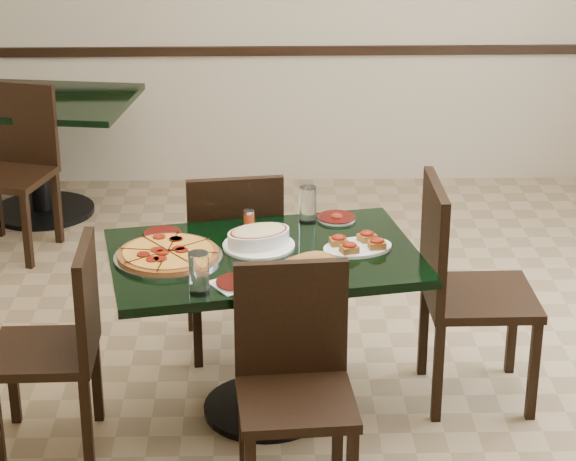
{
  "coord_description": "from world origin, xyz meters",
  "views": [
    {
      "loc": [
        -0.2,
        -4.51,
        2.58
      ],
      "look_at": [
        -0.1,
        0.0,
        0.74
      ],
      "focal_mm": 70.0,
      "sensor_mm": 36.0,
      "label": 1
    }
  ],
  "objects_px": {
    "chair_far": "(234,253)",
    "pepperoni_pizza": "(168,254)",
    "bread_basket": "(309,266)",
    "bruschetta_platter": "(358,244)",
    "chair_right": "(459,280)",
    "lasagna_casserole": "(259,237)",
    "back_chair_near": "(14,158)",
    "chair_near": "(294,372)",
    "back_table": "(36,134)",
    "chair_left": "(63,337)",
    "main_table": "(264,293)"
  },
  "relations": [
    {
      "from": "chair_far",
      "to": "pepperoni_pizza",
      "type": "distance_m",
      "value": 0.67
    },
    {
      "from": "bread_basket",
      "to": "bruschetta_platter",
      "type": "bearing_deg",
      "value": 19.88
    },
    {
      "from": "pepperoni_pizza",
      "to": "bruschetta_platter",
      "type": "bearing_deg",
      "value": 5.3
    },
    {
      "from": "chair_right",
      "to": "lasagna_casserole",
      "type": "relative_size",
      "value": 3.12
    },
    {
      "from": "pepperoni_pizza",
      "to": "back_chair_near",
      "type": "bearing_deg",
      "value": 118.21
    },
    {
      "from": "chair_right",
      "to": "lasagna_casserole",
      "type": "bearing_deg",
      "value": 92.22
    },
    {
      "from": "bruschetta_platter",
      "to": "chair_near",
      "type": "bearing_deg",
      "value": -131.8
    },
    {
      "from": "chair_far",
      "to": "back_table",
      "type": "bearing_deg",
      "value": -63.93
    },
    {
      "from": "pepperoni_pizza",
      "to": "chair_right",
      "type": "bearing_deg",
      "value": 7.15
    },
    {
      "from": "chair_right",
      "to": "chair_left",
      "type": "relative_size",
      "value": 1.14
    },
    {
      "from": "main_table",
      "to": "chair_left",
      "type": "bearing_deg",
      "value": -175.07
    },
    {
      "from": "chair_far",
      "to": "pepperoni_pizza",
      "type": "relative_size",
      "value": 2.08
    },
    {
      "from": "main_table",
      "to": "chair_right",
      "type": "relative_size",
      "value": 1.38
    },
    {
      "from": "chair_right",
      "to": "pepperoni_pizza",
      "type": "relative_size",
      "value": 2.26
    },
    {
      "from": "pepperoni_pizza",
      "to": "bread_basket",
      "type": "bearing_deg",
      "value": -17.75
    },
    {
      "from": "chair_left",
      "to": "lasagna_casserole",
      "type": "height_order",
      "value": "chair_left"
    },
    {
      "from": "back_chair_near",
      "to": "back_table",
      "type": "bearing_deg",
      "value": 102.67
    },
    {
      "from": "bruschetta_platter",
      "to": "pepperoni_pizza",
      "type": "bearing_deg",
      "value": 168.29
    },
    {
      "from": "back_table",
      "to": "pepperoni_pizza",
      "type": "bearing_deg",
      "value": -59.39
    },
    {
      "from": "bruschetta_platter",
      "to": "back_chair_near",
      "type": "bearing_deg",
      "value": 117.31
    },
    {
      "from": "main_table",
      "to": "chair_left",
      "type": "height_order",
      "value": "chair_left"
    },
    {
      "from": "main_table",
      "to": "chair_right",
      "type": "xyz_separation_m",
      "value": [
        0.84,
        0.11,
        0.0
      ]
    },
    {
      "from": "main_table",
      "to": "lasagna_casserole",
      "type": "bearing_deg",
      "value": 96.69
    },
    {
      "from": "pepperoni_pizza",
      "to": "lasagna_casserole",
      "type": "xyz_separation_m",
      "value": [
        0.37,
        0.11,
        0.03
      ]
    },
    {
      "from": "pepperoni_pizza",
      "to": "back_table",
      "type": "bearing_deg",
      "value": 112.25
    },
    {
      "from": "back_table",
      "to": "chair_right",
      "type": "xyz_separation_m",
      "value": [
        2.24,
        -2.31,
        0.04
      ]
    },
    {
      "from": "bread_basket",
      "to": "back_chair_near",
      "type": "bearing_deg",
      "value": 96.9
    },
    {
      "from": "chair_right",
      "to": "lasagna_casserole",
      "type": "height_order",
      "value": "chair_right"
    },
    {
      "from": "back_table",
      "to": "back_chair_near",
      "type": "height_order",
      "value": "back_chair_near"
    },
    {
      "from": "chair_near",
      "to": "pepperoni_pizza",
      "type": "relative_size",
      "value": 2.06
    },
    {
      "from": "main_table",
      "to": "chair_far",
      "type": "bearing_deg",
      "value": 93.89
    },
    {
      "from": "back_chair_near",
      "to": "pepperoni_pizza",
      "type": "bearing_deg",
      "value": -45.92
    },
    {
      "from": "bruschetta_platter",
      "to": "back_table",
      "type": "bearing_deg",
      "value": 109.78
    },
    {
      "from": "chair_far",
      "to": "chair_near",
      "type": "bearing_deg",
      "value": 94.97
    },
    {
      "from": "chair_far",
      "to": "bruschetta_platter",
      "type": "relative_size",
      "value": 2.71
    },
    {
      "from": "chair_right",
      "to": "bruschetta_platter",
      "type": "xyz_separation_m",
      "value": [
        -0.45,
        -0.08,
        0.21
      ]
    },
    {
      "from": "lasagna_casserole",
      "to": "bruschetta_platter",
      "type": "height_order",
      "value": "lasagna_casserole"
    },
    {
      "from": "chair_near",
      "to": "lasagna_casserole",
      "type": "bearing_deg",
      "value": 96.92
    },
    {
      "from": "chair_far",
      "to": "pepperoni_pizza",
      "type": "bearing_deg",
      "value": 58.86
    },
    {
      "from": "chair_near",
      "to": "bread_basket",
      "type": "distance_m",
      "value": 0.46
    },
    {
      "from": "back_table",
      "to": "pepperoni_pizza",
      "type": "relative_size",
      "value": 2.91
    },
    {
      "from": "chair_far",
      "to": "chair_near",
      "type": "xyz_separation_m",
      "value": [
        0.25,
        -1.11,
        -0.01
      ]
    },
    {
      "from": "main_table",
      "to": "pepperoni_pizza",
      "type": "height_order",
      "value": "pepperoni_pizza"
    },
    {
      "from": "back_table",
      "to": "chair_near",
      "type": "height_order",
      "value": "chair_near"
    },
    {
      "from": "back_table",
      "to": "main_table",
      "type": "bearing_deg",
      "value": -51.64
    },
    {
      "from": "back_chair_near",
      "to": "lasagna_casserole",
      "type": "distance_m",
      "value": 2.32
    },
    {
      "from": "pepperoni_pizza",
      "to": "chair_far",
      "type": "bearing_deg",
      "value": 66.46
    },
    {
      "from": "chair_far",
      "to": "chair_left",
      "type": "xyz_separation_m",
      "value": [
        -0.67,
        -0.76,
        -0.03
      ]
    },
    {
      "from": "back_table",
      "to": "chair_left",
      "type": "relative_size",
      "value": 1.46
    },
    {
      "from": "chair_near",
      "to": "bruschetta_platter",
      "type": "relative_size",
      "value": 2.68
    }
  ]
}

